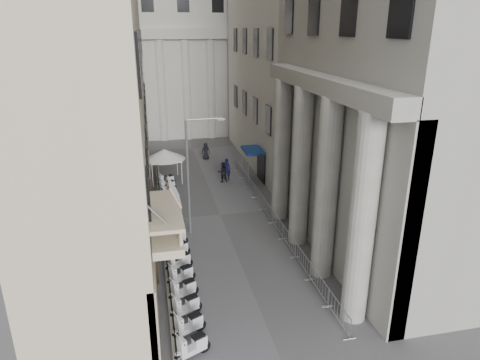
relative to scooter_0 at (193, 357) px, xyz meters
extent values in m
cube|color=beige|center=(3.60, 43.12, 15.00)|extent=(22.00, 10.00, 30.00)
cylinder|color=silver|center=(-1.17, 21.49, 1.01)|extent=(0.06, 0.06, 2.02)
cylinder|color=silver|center=(1.40, 21.49, 1.01)|extent=(0.06, 0.06, 2.02)
cylinder|color=silver|center=(-1.17, 24.06, 1.01)|extent=(0.06, 0.06, 2.02)
cylinder|color=silver|center=(1.40, 24.06, 1.01)|extent=(0.06, 0.06, 2.02)
cube|color=silver|center=(0.12, 22.78, 2.07)|extent=(2.76, 2.76, 0.11)
cone|color=silver|center=(0.12, 22.78, 2.53)|extent=(3.68, 3.68, 0.92)
cylinder|color=gray|center=(1.10, 11.74, 3.90)|extent=(0.16, 0.16, 7.79)
cylinder|color=gray|center=(2.27, 11.81, 7.79)|extent=(2.34, 0.26, 0.12)
cube|color=gray|center=(3.34, 11.87, 7.75)|extent=(0.50, 0.24, 0.15)
cube|color=black|center=(-0.60, 15.26, 1.00)|extent=(0.47, 0.98, 2.00)
cube|color=#19E54C|center=(-0.45, 15.29, 1.22)|extent=(0.18, 0.71, 1.11)
imported|color=black|center=(5.51, 21.99, 1.01)|extent=(0.87, 0.74, 2.03)
imported|color=black|center=(5.05, 21.46, 0.94)|extent=(0.97, 0.78, 1.88)
imported|color=black|center=(4.52, 28.79, 0.90)|extent=(0.90, 0.61, 1.80)
camera|label=1|loc=(-1.11, -14.66, 13.19)|focal=32.00mm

